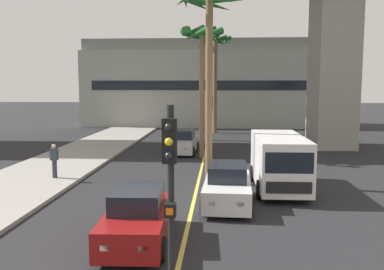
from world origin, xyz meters
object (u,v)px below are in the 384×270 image
at_px(car_queue_second, 138,218).
at_px(car_queue_third, 228,186).
at_px(palm_tree_near_median, 215,55).
at_px(delivery_van, 279,161).
at_px(traffic_light_median_near, 170,192).
at_px(palm_tree_mid_median, 209,17).
at_px(palm_tree_far_median, 202,51).
at_px(traffic_light_median_far, 211,119).
at_px(palm_tree_farthest_median, 202,47).
at_px(pedestrian_mid_block, 54,160).
at_px(car_queue_front, 183,142).

relative_size(car_queue_second, car_queue_third, 1.00).
bearing_deg(palm_tree_near_median, delivery_van, -81.96).
xyz_separation_m(delivery_van, traffic_light_median_near, (-3.38, -11.15, 1.43)).
distance_m(palm_tree_mid_median, palm_tree_far_median, 6.85).
height_order(car_queue_third, traffic_light_median_far, traffic_light_median_far).
distance_m(traffic_light_median_far, palm_tree_farthest_median, 13.25).
relative_size(car_queue_second, delivery_van, 0.79).
bearing_deg(delivery_van, traffic_light_median_near, -106.86).
height_order(delivery_van, pedestrian_mid_block, delivery_van).
distance_m(car_queue_second, traffic_light_median_near, 5.27).
bearing_deg(traffic_light_median_far, car_queue_front, 110.54).
distance_m(car_queue_third, delivery_van, 3.42).
height_order(car_queue_second, car_queue_third, same).
relative_size(car_queue_third, traffic_light_median_near, 0.99).
relative_size(palm_tree_near_median, palm_tree_far_median, 1.14).
xyz_separation_m(palm_tree_near_median, pedestrian_mid_block, (-7.30, -20.86, -6.31)).
height_order(car_queue_front, palm_tree_farthest_median, palm_tree_farthest_median).
height_order(car_queue_third, pedestrian_mid_block, pedestrian_mid_block).
xyz_separation_m(car_queue_third, palm_tree_far_median, (-1.44, 10.52, 5.86)).
distance_m(traffic_light_median_near, traffic_light_median_far, 15.55).
bearing_deg(palm_tree_farthest_median, palm_tree_far_median, -87.15).
distance_m(palm_tree_farthest_median, pedestrian_mid_block, 18.09).
distance_m(traffic_light_median_near, palm_tree_mid_median, 13.32).
bearing_deg(traffic_light_median_far, palm_tree_farthest_median, 94.89).
relative_size(car_queue_third, delivery_van, 0.79).
relative_size(traffic_light_median_far, pedestrian_mid_block, 2.59).
relative_size(palm_tree_far_median, palm_tree_farthest_median, 0.88).
height_order(car_queue_second, palm_tree_near_median, palm_tree_near_median).
bearing_deg(pedestrian_mid_block, palm_tree_farthest_median, 68.14).
height_order(car_queue_third, traffic_light_median_near, traffic_light_median_near).
bearing_deg(traffic_light_median_far, palm_tree_far_median, 99.72).
relative_size(car_queue_third, traffic_light_median_far, 0.99).
bearing_deg(car_queue_second, car_queue_front, 90.52).
bearing_deg(pedestrian_mid_block, palm_tree_mid_median, 1.77).
xyz_separation_m(traffic_light_median_near, palm_tree_near_median, (0.29, 33.04, 4.59)).
bearing_deg(pedestrian_mid_block, palm_tree_far_median, 46.17).
height_order(palm_tree_mid_median, palm_tree_far_median, palm_tree_mid_median).
relative_size(delivery_van, traffic_light_median_near, 1.25).
relative_size(car_queue_third, palm_tree_far_median, 0.51).
xyz_separation_m(car_queue_third, palm_tree_farthest_median, (-1.87, 19.16, 6.91)).
height_order(car_queue_third, palm_tree_near_median, palm_tree_near_median).
height_order(palm_tree_far_median, palm_tree_farthest_median, palm_tree_farthest_median).
bearing_deg(palm_tree_near_median, palm_tree_mid_median, -90.03).
bearing_deg(palm_tree_mid_median, palm_tree_far_median, 95.00).
bearing_deg(traffic_light_median_near, car_queue_third, 82.56).
xyz_separation_m(car_queue_third, palm_tree_mid_median, (-0.85, 3.77, 6.84)).
distance_m(car_queue_third, palm_tree_farthest_median, 20.45).
bearing_deg(car_queue_third, traffic_light_median_near, -97.44).
distance_m(delivery_van, palm_tree_far_median, 10.28).
height_order(car_queue_front, traffic_light_median_near, traffic_light_median_near).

